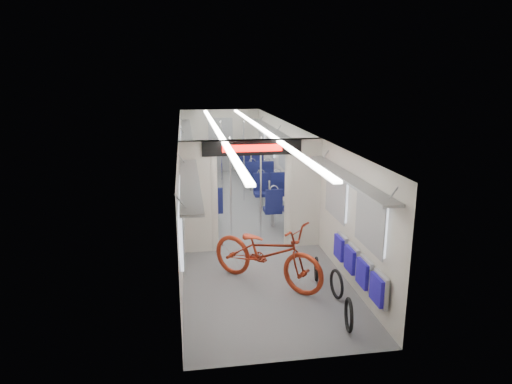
% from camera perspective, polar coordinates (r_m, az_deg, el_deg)
% --- Properties ---
extents(carriage, '(12.00, 12.02, 2.31)m').
position_cam_1_polar(carriage, '(11.02, -1.88, 3.69)').
color(carriage, '#515456').
rests_on(carriage, ground).
extents(bicycle, '(2.14, 2.06, 1.16)m').
position_cam_1_polar(bicycle, '(7.96, 1.35, -7.59)').
color(bicycle, maroon).
rests_on(bicycle, ground).
extents(flip_bench, '(0.12, 2.07, 0.48)m').
position_cam_1_polar(flip_bench, '(7.61, 12.60, -9.05)').
color(flip_bench, gray).
rests_on(flip_bench, carriage).
extents(bike_hoop_a, '(0.14, 0.50, 0.50)m').
position_cam_1_polar(bike_hoop_a, '(6.87, 11.51, -15.00)').
color(bike_hoop_a, black).
rests_on(bike_hoop_a, ground).
extents(bike_hoop_b, '(0.09, 0.50, 0.49)m').
position_cam_1_polar(bike_hoop_b, '(7.73, 10.03, -11.43)').
color(bike_hoop_b, black).
rests_on(bike_hoop_b, ground).
extents(bike_hoop_c, '(0.14, 0.44, 0.44)m').
position_cam_1_polar(bike_hoop_c, '(8.30, 7.56, -9.66)').
color(bike_hoop_c, black).
rests_on(bike_hoop_c, ground).
extents(seat_bay_near_left, '(0.90, 2.02, 1.08)m').
position_cam_1_polar(seat_bay_near_left, '(11.79, -6.74, -0.49)').
color(seat_bay_near_left, '#0E1140').
rests_on(seat_bay_near_left, ground).
extents(seat_bay_near_right, '(0.88, 1.93, 1.06)m').
position_cam_1_polar(seat_bay_near_right, '(11.71, 2.50, -0.56)').
color(seat_bay_near_right, '#0E1140').
rests_on(seat_bay_near_right, ground).
extents(seat_bay_far_left, '(0.95, 2.26, 1.16)m').
position_cam_1_polar(seat_bay_far_left, '(14.93, -7.26, 2.83)').
color(seat_bay_far_left, '#0E1140').
rests_on(seat_bay_far_left, ground).
extents(seat_bay_far_right, '(0.88, 1.94, 1.06)m').
position_cam_1_polar(seat_bay_far_right, '(15.05, -0.12, 2.88)').
color(seat_bay_far_right, '#0E1140').
rests_on(seat_bay_far_right, ground).
extents(stanchion_near_left, '(0.04, 0.04, 2.30)m').
position_cam_1_polar(stanchion_near_left, '(9.84, -3.18, 0.26)').
color(stanchion_near_left, silver).
rests_on(stanchion_near_left, ground).
extents(stanchion_near_right, '(0.04, 0.04, 2.30)m').
position_cam_1_polar(stanchion_near_right, '(9.83, 0.59, 0.26)').
color(stanchion_near_right, silver).
rests_on(stanchion_near_right, ground).
extents(stanchion_far_left, '(0.05, 0.05, 2.30)m').
position_cam_1_polar(stanchion_far_left, '(13.09, -4.31, 3.85)').
color(stanchion_far_left, silver).
rests_on(stanchion_far_left, ground).
extents(stanchion_far_right, '(0.04, 0.04, 2.30)m').
position_cam_1_polar(stanchion_far_right, '(13.01, -1.53, 3.81)').
color(stanchion_far_right, silver).
rests_on(stanchion_far_right, ground).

